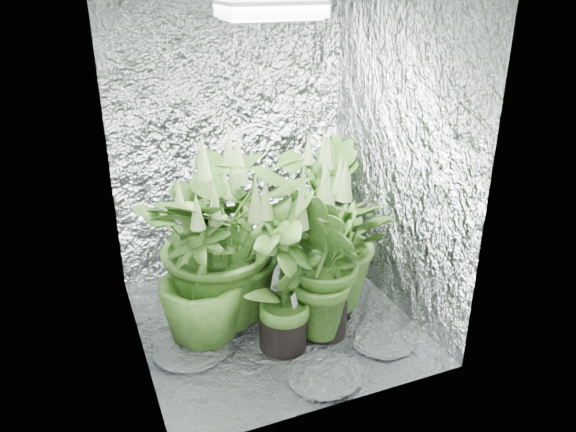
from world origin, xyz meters
The scene contains 12 objects.
ground centered at (0.00, 0.00, 0.00)m, with size 1.60×1.60×0.00m, color silver.
walls centered at (0.00, 0.00, 1.00)m, with size 1.62×1.62×2.00m.
grow_lamp centered at (0.00, 0.00, 1.83)m, with size 0.50×0.30×0.22m.
plant_a centered at (-0.26, 0.16, 0.58)m, with size 1.10×1.10×1.21m.
plant_b centered at (-0.08, 0.46, 0.42)m, with size 0.59×0.59×0.94m.
plant_c centered at (0.58, 0.50, 0.47)m, with size 0.64×0.64×1.02m.
plant_d centered at (-0.45, -0.02, 0.45)m, with size 0.67×0.67×0.99m.
plant_e centered at (0.35, 0.00, 0.50)m, with size 1.15×1.15×1.05m.
plant_f centered at (-0.04, -0.25, 0.47)m, with size 0.58×0.58×1.02m.
plant_g centered at (0.24, -0.22, 0.47)m, with size 0.60×0.60×1.02m.
circulation_fan centered at (0.58, 0.63, 0.16)m, with size 0.18×0.34×0.39m.
plant_label centered at (0.02, -0.28, 0.30)m, with size 0.06×0.01×0.09m, color white.
Camera 1 is at (-1.04, -2.75, 2.00)m, focal length 35.00 mm.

